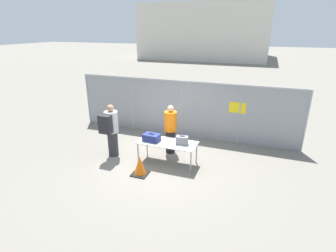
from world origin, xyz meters
The scene contains 10 objects.
ground_plane centered at (0.00, 0.00, 0.00)m, with size 120.00×120.00×0.00m, color slate.
fence_section centered at (0.01, 2.34, 1.17)m, with size 8.94×0.07×2.24m.
inspection_table centered at (0.29, -0.09, 0.69)m, with size 1.87×0.81×0.74m.
suitcase_navy centered at (-0.22, -0.16, 0.86)m, with size 0.54×0.38×0.25m.
suitcase_grey centered at (0.76, -0.07, 0.87)m, with size 0.39×0.24×0.28m.
traveler_hooded centered at (-1.66, -0.25, 0.99)m, with size 0.45×0.69×1.80m.
security_worker_near centered at (0.11, 0.71, 0.88)m, with size 0.42×0.42×1.71m.
utility_trailer centered at (1.38, 3.98, 0.40)m, with size 3.39×2.01×0.69m.
distant_hangar centered at (-5.54, 32.42, 3.56)m, with size 16.96×12.36×7.13m.
traffic_cone centered at (-0.24, -1.02, 0.28)m, with size 0.48×0.48×0.60m.
Camera 1 is at (2.93, -7.16, 4.13)m, focal length 28.00 mm.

